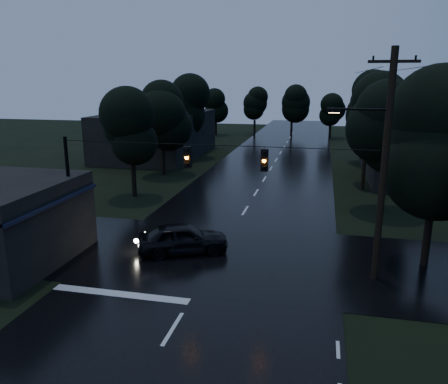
% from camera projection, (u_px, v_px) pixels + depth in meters
% --- Properties ---
extents(main_road, '(12.00, 120.00, 0.02)m').
position_uv_depth(main_road, '(264.00, 179.00, 39.28)').
color(main_road, black).
rests_on(main_road, ground).
extents(cross_street, '(60.00, 9.00, 0.02)m').
position_uv_depth(cross_street, '(218.00, 255.00, 22.27)').
color(cross_street, black).
rests_on(cross_street, ground).
extents(building_far_right, '(10.00, 14.00, 4.40)m').
position_uv_depth(building_far_right, '(424.00, 154.00, 39.54)').
color(building_far_right, black).
rests_on(building_far_right, ground).
extents(building_far_left, '(10.00, 16.00, 5.00)m').
position_uv_depth(building_far_left, '(157.00, 134.00, 51.08)').
color(building_far_left, black).
rests_on(building_far_left, ground).
extents(utility_pole_main, '(3.50, 0.30, 10.00)m').
position_uv_depth(utility_pole_main, '(382.00, 163.00, 18.45)').
color(utility_pole_main, black).
rests_on(utility_pole_main, ground).
extents(utility_pole_far, '(2.00, 0.30, 7.50)m').
position_uv_depth(utility_pole_far, '(366.00, 142.00, 34.66)').
color(utility_pole_far, black).
rests_on(utility_pole_far, ground).
extents(anchor_pole_left, '(0.18, 0.18, 6.00)m').
position_uv_depth(anchor_pole_left, '(70.00, 195.00, 22.18)').
color(anchor_pole_left, black).
rests_on(anchor_pole_left, ground).
extents(span_signals, '(15.00, 0.37, 1.12)m').
position_uv_depth(span_signals, '(224.00, 158.00, 19.90)').
color(span_signals, black).
rests_on(span_signals, ground).
extents(tree_corner_near, '(4.48, 4.48, 9.44)m').
position_uv_depth(tree_corner_near, '(439.00, 142.00, 19.60)').
color(tree_corner_near, black).
rests_on(tree_corner_near, ground).
extents(tree_left_a, '(3.92, 3.92, 8.26)m').
position_uv_depth(tree_left_a, '(131.00, 128.00, 32.33)').
color(tree_left_a, black).
rests_on(tree_left_a, ground).
extents(tree_left_b, '(4.20, 4.20, 8.85)m').
position_uv_depth(tree_left_b, '(162.00, 114.00, 39.92)').
color(tree_left_b, black).
rests_on(tree_left_b, ground).
extents(tree_left_c, '(4.48, 4.48, 9.44)m').
position_uv_depth(tree_left_c, '(188.00, 104.00, 49.41)').
color(tree_left_c, black).
rests_on(tree_left_c, ground).
extents(tree_right_a, '(4.20, 4.20, 8.85)m').
position_uv_depth(tree_right_a, '(388.00, 128.00, 28.41)').
color(tree_right_a, black).
rests_on(tree_right_a, ground).
extents(tree_right_b, '(4.48, 4.48, 9.44)m').
position_uv_depth(tree_right_b, '(382.00, 114.00, 35.75)').
color(tree_right_b, black).
rests_on(tree_right_b, ground).
extents(tree_right_c, '(4.76, 4.76, 10.03)m').
position_uv_depth(tree_right_c, '(377.00, 103.00, 44.98)').
color(tree_right_c, black).
rests_on(tree_right_c, ground).
extents(car, '(4.98, 3.49, 1.57)m').
position_uv_depth(car, '(183.00, 238.00, 22.43)').
color(car, black).
rests_on(car, ground).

